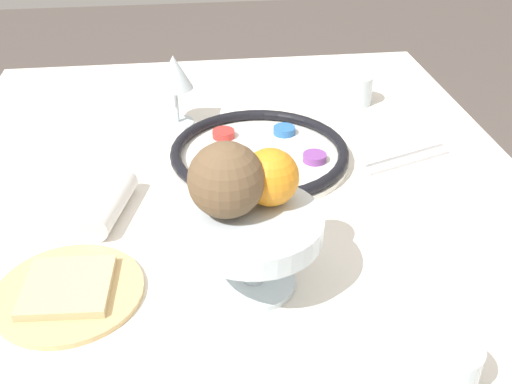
{
  "coord_description": "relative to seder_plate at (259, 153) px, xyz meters",
  "views": [
    {
      "loc": [
        0.78,
        -0.07,
        1.3
      ],
      "look_at": [
        0.01,
        0.02,
        0.79
      ],
      "focal_mm": 42.0,
      "sensor_mm": 36.0,
      "label": 1
    }
  ],
  "objects": [
    {
      "name": "dining_table",
      "position": [
        0.16,
        -0.05,
        -0.39
      ],
      "size": [
        1.37,
        1.03,
        0.75
      ],
      "color": "silver",
      "rests_on": "ground_plane"
    },
    {
      "name": "seder_plate",
      "position": [
        0.0,
        0.0,
        0.0
      ],
      "size": [
        0.32,
        0.32,
        0.03
      ],
      "color": "white",
      "rests_on": "dining_table"
    },
    {
      "name": "wine_glass",
      "position": [
        -0.17,
        -0.15,
        0.09
      ],
      "size": [
        0.07,
        0.07,
        0.14
      ],
      "color": "silver",
      "rests_on": "dining_table"
    },
    {
      "name": "fruit_stand",
      "position": [
        0.33,
        -0.05,
        0.07
      ],
      "size": [
        0.18,
        0.18,
        0.11
      ],
      "color": "silver",
      "rests_on": "dining_table"
    },
    {
      "name": "orange_fruit",
      "position": [
        0.3,
        -0.03,
        0.14
      ],
      "size": [
        0.07,
        0.07,
        0.07
      ],
      "color": "orange",
      "rests_on": "fruit_stand"
    },
    {
      "name": "coconut",
      "position": [
        0.32,
        -0.08,
        0.15
      ],
      "size": [
        0.1,
        0.1,
        0.1
      ],
      "color": "brown",
      "rests_on": "fruit_stand"
    },
    {
      "name": "bread_plate",
      "position": [
        0.32,
        -0.3,
        -0.01
      ],
      "size": [
        0.2,
        0.2,
        0.02
      ],
      "color": "tan",
      "rests_on": "dining_table"
    },
    {
      "name": "napkin_roll",
      "position": [
        0.14,
        -0.25,
        0.01
      ],
      "size": [
        0.15,
        0.08,
        0.04
      ],
      "color": "white",
      "rests_on": "dining_table"
    },
    {
      "name": "cup_mid",
      "position": [
        -0.23,
        0.24,
        0.02
      ],
      "size": [
        0.07,
        0.07,
        0.06
      ],
      "color": "silver",
      "rests_on": "dining_table"
    },
    {
      "name": "cup_far",
      "position": [
        0.53,
        0.14,
        0.02
      ],
      "size": [
        0.07,
        0.07,
        0.06
      ],
      "color": "silver",
      "rests_on": "dining_table"
    },
    {
      "name": "fork_left",
      "position": [
        0.01,
        0.27,
        -0.01
      ],
      "size": [
        0.08,
        0.17,
        0.01
      ],
      "color": "silver",
      "rests_on": "dining_table"
    },
    {
      "name": "fork_right",
      "position": [
        0.04,
        0.27,
        -0.01
      ],
      "size": [
        0.08,
        0.18,
        0.01
      ],
      "color": "silver",
      "rests_on": "dining_table"
    }
  ]
}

